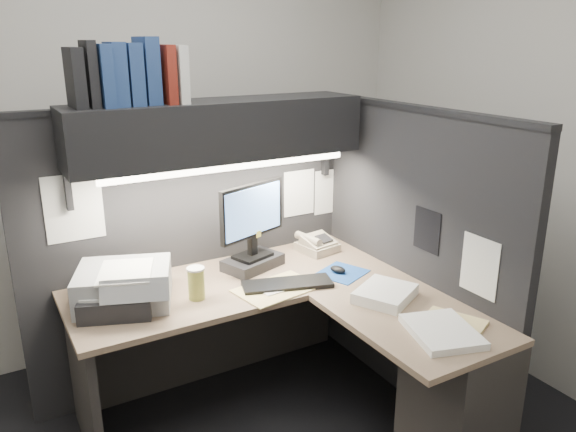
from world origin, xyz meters
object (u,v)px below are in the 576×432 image
at_px(keyboard, 287,284).
at_px(telephone, 317,245).
at_px(overhead_shelf, 219,130).
at_px(monitor, 252,235).
at_px(coffee_cup, 196,284).
at_px(printer, 124,285).
at_px(desk, 345,363).
at_px(notebook_stack, 117,302).

height_order(keyboard, telephone, telephone).
bearing_deg(overhead_shelf, monitor, -29.52).
bearing_deg(keyboard, telephone, 57.28).
bearing_deg(coffee_cup, printer, 156.12).
xyz_separation_m(overhead_shelf, telephone, (0.59, -0.04, -0.73)).
distance_m(desk, coffee_cup, 0.82).
distance_m(telephone, printer, 1.18).
height_order(overhead_shelf, telephone, overhead_shelf).
distance_m(desk, overhead_shelf, 1.33).
bearing_deg(keyboard, coffee_cup, -175.15).
bearing_deg(monitor, printer, 166.42).
bearing_deg(monitor, coffee_cup, -172.23).
relative_size(overhead_shelf, monitor, 3.21).
xyz_separation_m(overhead_shelf, monitor, (0.14, -0.08, -0.58)).
relative_size(keyboard, notebook_stack, 1.43).
xyz_separation_m(coffee_cup, notebook_stack, (-0.37, 0.06, -0.03)).
xyz_separation_m(overhead_shelf, keyboard, (0.19, -0.39, -0.76)).
bearing_deg(overhead_shelf, printer, -165.58).
xyz_separation_m(desk, keyboard, (-0.11, 0.37, 0.30)).
bearing_deg(keyboard, desk, -55.66).
bearing_deg(monitor, overhead_shelf, 131.45).
relative_size(monitor, printer, 1.12).
bearing_deg(telephone, coffee_cup, -173.65).
bearing_deg(desk, monitor, 103.27).
distance_m(overhead_shelf, keyboard, 0.87).
relative_size(telephone, coffee_cup, 1.35).
xyz_separation_m(overhead_shelf, notebook_stack, (-0.64, -0.23, -0.72)).
relative_size(keyboard, printer, 1.07).
bearing_deg(telephone, notebook_stack, 179.16).
bearing_deg(notebook_stack, monitor, 11.01).
relative_size(telephone, notebook_stack, 0.64).
xyz_separation_m(telephone, coffee_cup, (-0.86, -0.25, 0.04)).
distance_m(monitor, notebook_stack, 0.81).
bearing_deg(overhead_shelf, telephone, -3.87).
bearing_deg(monitor, desk, -95.77).
relative_size(monitor, coffee_cup, 3.16).
bearing_deg(overhead_shelf, coffee_cup, -133.02).
bearing_deg(notebook_stack, printer, 55.70).
relative_size(coffee_cup, printer, 0.35).
relative_size(overhead_shelf, notebook_stack, 4.80).
xyz_separation_m(desk, coffee_cup, (-0.57, 0.46, 0.36)).
xyz_separation_m(monitor, notebook_stack, (-0.78, -0.15, -0.14)).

